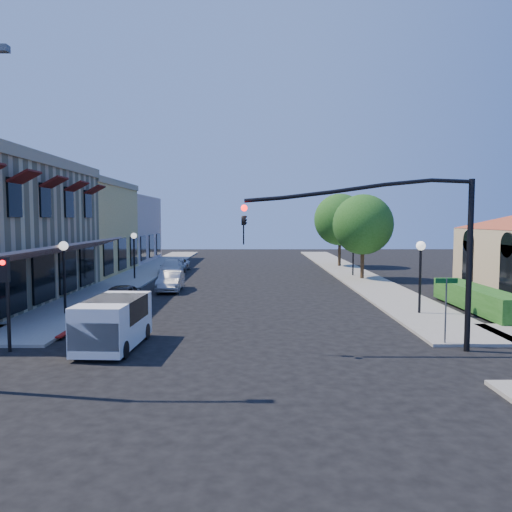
{
  "coord_description": "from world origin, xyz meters",
  "views": [
    {
      "loc": [
        0.5,
        -15.65,
        4.64
      ],
      "look_at": [
        0.66,
        11.52,
        2.6
      ],
      "focal_mm": 35.0,
      "sensor_mm": 36.0,
      "label": 1
    }
  ],
  "objects_px": {
    "lamppost_right_near": "(421,259)",
    "parked_car_d": "(178,265)",
    "lamppost_right_far": "(353,243)",
    "white_van": "(113,320)",
    "street_tree_b": "(340,220)",
    "lamppost_left_near": "(64,259)",
    "parked_car_c": "(171,268)",
    "lamppost_left_far": "(134,244)",
    "signal_mast_arm": "(408,235)",
    "parked_car_b": "(171,281)",
    "street_tree_a": "(363,225)",
    "parked_car_a": "(120,298)",
    "street_name_sign": "(446,300)",
    "secondary_signal": "(6,286)"
  },
  "relations": [
    {
      "from": "street_tree_b",
      "to": "parked_car_c",
      "type": "bearing_deg",
      "value": -154.98
    },
    {
      "from": "lamppost_left_far",
      "to": "lamppost_right_near",
      "type": "relative_size",
      "value": 1.0
    },
    {
      "from": "lamppost_left_far",
      "to": "parked_car_c",
      "type": "bearing_deg",
      "value": 52.52
    },
    {
      "from": "lamppost_right_near",
      "to": "parked_car_d",
      "type": "xyz_separation_m",
      "value": [
        -14.7,
        20.41,
        -2.19
      ]
    },
    {
      "from": "street_tree_b",
      "to": "lamppost_left_far",
      "type": "height_order",
      "value": "street_tree_b"
    },
    {
      "from": "street_tree_a",
      "to": "lamppost_left_near",
      "type": "height_order",
      "value": "street_tree_a"
    },
    {
      "from": "signal_mast_arm",
      "to": "white_van",
      "type": "xyz_separation_m",
      "value": [
        -10.36,
        0.46,
        -3.06
      ]
    },
    {
      "from": "street_name_sign",
      "to": "lamppost_left_far",
      "type": "height_order",
      "value": "lamppost_left_far"
    },
    {
      "from": "lamppost_right_far",
      "to": "street_tree_b",
      "type": "bearing_deg",
      "value": 87.85
    },
    {
      "from": "signal_mast_arm",
      "to": "lamppost_right_far",
      "type": "bearing_deg",
      "value": 83.3
    },
    {
      "from": "lamppost_right_near",
      "to": "lamppost_right_far",
      "type": "relative_size",
      "value": 1.0
    },
    {
      "from": "signal_mast_arm",
      "to": "parked_car_b",
      "type": "xyz_separation_m",
      "value": [
        -10.66,
        14.64,
        -3.43
      ]
    },
    {
      "from": "signal_mast_arm",
      "to": "parked_car_a",
      "type": "bearing_deg",
      "value": 147.36
    },
    {
      "from": "parked_car_a",
      "to": "parked_car_c",
      "type": "height_order",
      "value": "parked_car_a"
    },
    {
      "from": "lamppost_right_near",
      "to": "parked_car_a",
      "type": "height_order",
      "value": "lamppost_right_near"
    },
    {
      "from": "signal_mast_arm",
      "to": "white_van",
      "type": "distance_m",
      "value": 10.81
    },
    {
      "from": "lamppost_right_far",
      "to": "street_tree_a",
      "type": "bearing_deg",
      "value": -81.47
    },
    {
      "from": "white_van",
      "to": "street_tree_b",
      "type": "bearing_deg",
      "value": 66.11
    },
    {
      "from": "lamppost_left_far",
      "to": "lamppost_right_near",
      "type": "distance_m",
      "value": 22.02
    },
    {
      "from": "lamppost_left_far",
      "to": "parked_car_c",
      "type": "height_order",
      "value": "lamppost_left_far"
    },
    {
      "from": "lamppost_right_near",
      "to": "parked_car_c",
      "type": "xyz_separation_m",
      "value": [
        -14.7,
        17.0,
        -2.11
      ]
    },
    {
      "from": "secondary_signal",
      "to": "street_name_sign",
      "type": "relative_size",
      "value": 1.33
    },
    {
      "from": "signal_mast_arm",
      "to": "lamppost_right_far",
      "type": "height_order",
      "value": "signal_mast_arm"
    },
    {
      "from": "street_tree_a",
      "to": "lamppost_left_far",
      "type": "distance_m",
      "value": 17.36
    },
    {
      "from": "street_name_sign",
      "to": "street_tree_a",
      "type": "bearing_deg",
      "value": 86.24
    },
    {
      "from": "lamppost_left_near",
      "to": "parked_car_c",
      "type": "relative_size",
      "value": 0.82
    },
    {
      "from": "secondary_signal",
      "to": "lamppost_left_near",
      "type": "bearing_deg",
      "value": 94.34
    },
    {
      "from": "street_tree_a",
      "to": "secondary_signal",
      "type": "height_order",
      "value": "street_tree_a"
    },
    {
      "from": "street_tree_a",
      "to": "parked_car_c",
      "type": "height_order",
      "value": "street_tree_a"
    },
    {
      "from": "street_tree_b",
      "to": "lamppost_right_near",
      "type": "bearing_deg",
      "value": -90.72
    },
    {
      "from": "lamppost_left_far",
      "to": "parked_car_c",
      "type": "relative_size",
      "value": 0.82
    },
    {
      "from": "lamppost_left_far",
      "to": "parked_car_b",
      "type": "bearing_deg",
      "value": -57.75
    },
    {
      "from": "white_van",
      "to": "parked_car_a",
      "type": "xyz_separation_m",
      "value": [
        -1.69,
        7.26,
        -0.37
      ]
    },
    {
      "from": "street_tree_a",
      "to": "white_van",
      "type": "distance_m",
      "value": 24.26
    },
    {
      "from": "signal_mast_arm",
      "to": "parked_car_c",
      "type": "relative_size",
      "value": 1.85
    },
    {
      "from": "street_tree_b",
      "to": "signal_mast_arm",
      "type": "xyz_separation_m",
      "value": [
        -2.94,
        -30.5,
        -0.46
      ]
    },
    {
      "from": "lamppost_left_near",
      "to": "parked_car_b",
      "type": "xyz_separation_m",
      "value": [
        3.7,
        8.14,
        -2.08
      ]
    },
    {
      "from": "white_van",
      "to": "parked_car_a",
      "type": "distance_m",
      "value": 7.47
    },
    {
      "from": "street_tree_b",
      "to": "parked_car_d",
      "type": "xyz_separation_m",
      "value": [
        -15.0,
        -3.59,
        -4.0
      ]
    },
    {
      "from": "white_van",
      "to": "parked_car_b",
      "type": "bearing_deg",
      "value": 91.19
    },
    {
      "from": "street_name_sign",
      "to": "lamppost_left_near",
      "type": "height_order",
      "value": "lamppost_left_near"
    },
    {
      "from": "parked_car_d",
      "to": "lamppost_right_near",
      "type": "bearing_deg",
      "value": -53.51
    },
    {
      "from": "lamppost_left_far",
      "to": "secondary_signal",
      "type": "bearing_deg",
      "value": -88.61
    },
    {
      "from": "signal_mast_arm",
      "to": "parked_car_d",
      "type": "relative_size",
      "value": 2.02
    },
    {
      "from": "signal_mast_arm",
      "to": "lamppost_right_near",
      "type": "height_order",
      "value": "signal_mast_arm"
    },
    {
      "from": "street_tree_a",
      "to": "lamppost_left_near",
      "type": "bearing_deg",
      "value": -141.02
    },
    {
      "from": "street_tree_a",
      "to": "lamppost_left_near",
      "type": "xyz_separation_m",
      "value": [
        -17.3,
        -14.0,
        -1.46
      ]
    },
    {
      "from": "lamppost_right_far",
      "to": "white_van",
      "type": "xyz_separation_m",
      "value": [
        -13.01,
        -22.04,
        -1.71
      ]
    },
    {
      "from": "lamppost_right_far",
      "to": "parked_car_d",
      "type": "xyz_separation_m",
      "value": [
        -14.7,
        4.41,
        -2.19
      ]
    },
    {
      "from": "street_tree_b",
      "to": "parked_car_c",
      "type": "distance_m",
      "value": 17.01
    }
  ]
}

